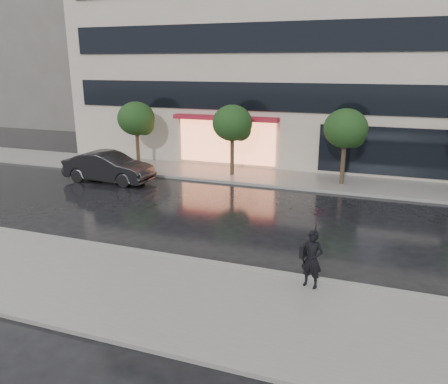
% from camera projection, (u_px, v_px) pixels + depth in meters
% --- Properties ---
extents(ground, '(120.00, 120.00, 0.00)m').
position_uv_depth(ground, '(221.00, 253.00, 14.65)').
color(ground, black).
rests_on(ground, ground).
extents(sidewalk_near, '(60.00, 4.50, 0.12)m').
position_uv_depth(sidewalk_near, '(180.00, 299.00, 11.70)').
color(sidewalk_near, slate).
rests_on(sidewalk_near, ground).
extents(sidewalk_far, '(60.00, 3.50, 0.12)m').
position_uv_depth(sidewalk_far, '(285.00, 179.00, 23.89)').
color(sidewalk_far, slate).
rests_on(sidewalk_far, ground).
extents(curb_near, '(60.00, 0.25, 0.14)m').
position_uv_depth(curb_near, '(210.00, 264.00, 13.73)').
color(curb_near, gray).
rests_on(curb_near, ground).
extents(curb_far, '(60.00, 0.25, 0.14)m').
position_uv_depth(curb_far, '(278.00, 187.00, 22.31)').
color(curb_far, gray).
rests_on(curb_far, ground).
extents(office_building, '(30.00, 12.76, 18.00)m').
position_uv_depth(office_building, '(316.00, 17.00, 28.34)').
color(office_building, '#C0B5A2').
rests_on(office_building, ground).
extents(bg_building_left, '(14.00, 10.00, 12.00)m').
position_uv_depth(bg_building_left, '(55.00, 65.00, 45.49)').
color(bg_building_left, '#59544F').
rests_on(bg_building_left, ground).
extents(tree_far_west, '(2.20, 2.20, 3.99)m').
position_uv_depth(tree_far_west, '(137.00, 120.00, 25.77)').
color(tree_far_west, '#33261C').
rests_on(tree_far_west, ground).
extents(tree_mid_west, '(2.20, 2.20, 3.99)m').
position_uv_depth(tree_mid_west, '(234.00, 124.00, 23.84)').
color(tree_mid_west, '#33261C').
rests_on(tree_mid_west, ground).
extents(tree_mid_east, '(2.20, 2.20, 3.99)m').
position_uv_depth(tree_mid_east, '(347.00, 130.00, 21.90)').
color(tree_mid_east, '#33261C').
rests_on(tree_mid_east, ground).
extents(parked_car, '(4.92, 1.82, 1.61)m').
position_uv_depth(parked_car, '(109.00, 167.00, 23.29)').
color(parked_car, black).
rests_on(parked_car, ground).
extents(pedestrian_with_umbrella, '(1.09, 1.10, 2.32)m').
position_uv_depth(pedestrian_with_umbrella, '(315.00, 237.00, 11.79)').
color(pedestrian_with_umbrella, black).
rests_on(pedestrian_with_umbrella, sidewalk_near).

